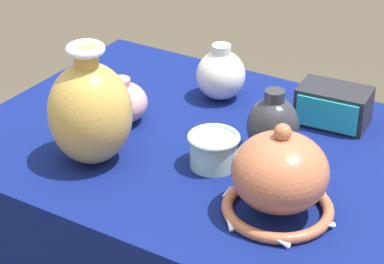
{
  "coord_description": "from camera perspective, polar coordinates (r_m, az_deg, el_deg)",
  "views": [
    {
      "loc": [
        0.57,
        -1.23,
        1.54
      ],
      "look_at": [
        -0.1,
        -0.13,
        0.82
      ],
      "focal_mm": 70.0,
      "sensor_mm": 36.0,
      "label": 1
    }
  ],
  "objects": [
    {
      "name": "vase_dome_bell",
      "position": [
        1.38,
        6.69,
        -3.5
      ],
      "size": [
        0.22,
        0.21,
        0.19
      ],
      "color": "#BC6642",
      "rests_on": "display_table"
    },
    {
      "name": "cup_wide_celadon",
      "position": [
        1.53,
        1.66,
        -1.3
      ],
      "size": [
        0.11,
        0.11,
        0.07
      ],
      "color": "#A8CCB7",
      "rests_on": "display_table"
    },
    {
      "name": "display_table",
      "position": [
        1.6,
        5.24,
        -4.37
      ],
      "size": [
        1.31,
        0.76,
        0.72
      ],
      "color": "olive",
      "rests_on": "ground_plane"
    },
    {
      "name": "mosaic_tile_box",
      "position": [
        1.72,
        10.71,
        1.96
      ],
      "size": [
        0.17,
        0.12,
        0.09
      ],
      "rotation": [
        0.0,
        0.0,
        0.08
      ],
      "color": "#232328",
      "rests_on": "display_table"
    },
    {
      "name": "jar_round_charcoal",
      "position": [
        1.57,
        6.24,
        0.47
      ],
      "size": [
        0.11,
        0.11,
        0.15
      ],
      "color": "#2D2D33",
      "rests_on": "display_table"
    },
    {
      "name": "jar_round_rose",
      "position": [
        1.7,
        -5.42,
        2.29
      ],
      "size": [
        0.12,
        0.12,
        0.11
      ],
      "color": "#D19399",
      "rests_on": "display_table"
    },
    {
      "name": "jar_round_ivory",
      "position": [
        1.8,
        2.21,
        4.41
      ],
      "size": [
        0.12,
        0.12,
        0.14
      ],
      "color": "white",
      "rests_on": "display_table"
    },
    {
      "name": "vase_tall_bulbous",
      "position": [
        1.53,
        -7.78,
        1.55
      ],
      "size": [
        0.17,
        0.17,
        0.26
      ],
      "color": "gold",
      "rests_on": "display_table"
    }
  ]
}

